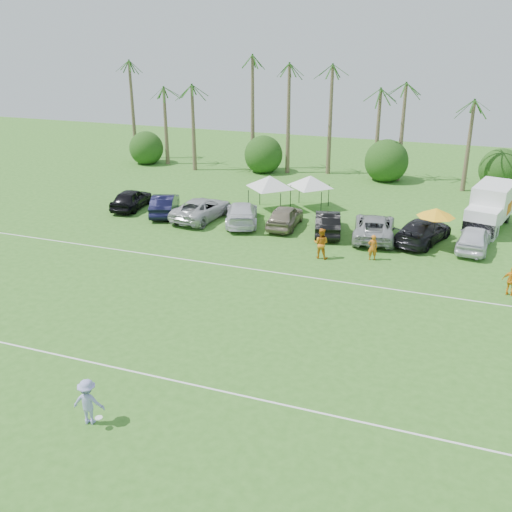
% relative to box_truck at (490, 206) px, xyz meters
% --- Properties ---
extents(ground, '(120.00, 120.00, 0.00)m').
position_rel_box_truck_xyz_m(ground, '(-15.00, -27.10, -1.64)').
color(ground, '#366F21').
rests_on(ground, ground).
extents(field_lines, '(80.00, 12.10, 0.01)m').
position_rel_box_truck_xyz_m(field_lines, '(-15.00, -19.10, -1.63)').
color(field_lines, white).
rests_on(field_lines, ground).
extents(palm_tree_0, '(2.40, 2.40, 8.90)m').
position_rel_box_truck_xyz_m(palm_tree_0, '(-37.00, 10.90, 5.84)').
color(palm_tree_0, brown).
rests_on(palm_tree_0, ground).
extents(palm_tree_1, '(2.40, 2.40, 9.90)m').
position_rel_box_truck_xyz_m(palm_tree_1, '(-32.00, 10.90, 6.72)').
color(palm_tree_1, brown).
rests_on(palm_tree_1, ground).
extents(palm_tree_2, '(2.40, 2.40, 10.90)m').
position_rel_box_truck_xyz_m(palm_tree_2, '(-27.00, 10.90, 7.58)').
color(palm_tree_2, brown).
rests_on(palm_tree_2, ground).
extents(palm_tree_3, '(2.40, 2.40, 11.90)m').
position_rel_box_truck_xyz_m(palm_tree_3, '(-23.00, 10.90, 8.43)').
color(palm_tree_3, brown).
rests_on(palm_tree_3, ground).
extents(palm_tree_4, '(2.40, 2.40, 8.90)m').
position_rel_box_truck_xyz_m(palm_tree_4, '(-19.00, 10.90, 5.84)').
color(palm_tree_4, brown).
rests_on(palm_tree_4, ground).
extents(palm_tree_5, '(2.40, 2.40, 9.90)m').
position_rel_box_truck_xyz_m(palm_tree_5, '(-15.00, 10.90, 6.72)').
color(palm_tree_5, brown).
rests_on(palm_tree_5, ground).
extents(palm_tree_6, '(2.40, 2.40, 10.90)m').
position_rel_box_truck_xyz_m(palm_tree_6, '(-11.00, 10.90, 7.58)').
color(palm_tree_6, brown).
rests_on(palm_tree_6, ground).
extents(palm_tree_7, '(2.40, 2.40, 11.90)m').
position_rel_box_truck_xyz_m(palm_tree_7, '(-7.00, 10.90, 8.43)').
color(palm_tree_7, brown).
rests_on(palm_tree_7, ground).
extents(palm_tree_8, '(2.40, 2.40, 8.90)m').
position_rel_box_truck_xyz_m(palm_tree_8, '(-2.00, 10.90, 5.84)').
color(palm_tree_8, brown).
rests_on(palm_tree_8, ground).
extents(bush_tree_0, '(4.00, 4.00, 4.00)m').
position_rel_box_truck_xyz_m(bush_tree_0, '(-34.00, 11.90, 0.16)').
color(bush_tree_0, brown).
rests_on(bush_tree_0, ground).
extents(bush_tree_1, '(4.00, 4.00, 4.00)m').
position_rel_box_truck_xyz_m(bush_tree_1, '(-21.00, 11.90, 0.16)').
color(bush_tree_1, brown).
rests_on(bush_tree_1, ground).
extents(bush_tree_2, '(4.00, 4.00, 4.00)m').
position_rel_box_truck_xyz_m(bush_tree_2, '(-9.00, 11.90, 0.16)').
color(bush_tree_2, brown).
rests_on(bush_tree_2, ground).
extents(bush_tree_3, '(4.00, 4.00, 4.00)m').
position_rel_box_truck_xyz_m(bush_tree_3, '(1.00, 11.90, 0.16)').
color(bush_tree_3, brown).
rests_on(bush_tree_3, ground).
extents(sideline_player_a, '(0.69, 0.56, 1.63)m').
position_rel_box_truck_xyz_m(sideline_player_a, '(-6.79, -9.11, -0.82)').
color(sideline_player_a, '#CE6316').
rests_on(sideline_player_a, ground).
extents(sideline_player_b, '(0.98, 0.78, 1.95)m').
position_rel_box_truck_xyz_m(sideline_player_b, '(-9.87, -9.93, -0.66)').
color(sideline_player_b, orange).
rests_on(sideline_player_b, ground).
extents(sideline_player_c, '(1.04, 0.61, 1.66)m').
position_rel_box_truck_xyz_m(sideline_player_c, '(1.02, -11.66, -0.81)').
color(sideline_player_c, orange).
rests_on(sideline_player_c, ground).
extents(box_truck, '(3.52, 6.29, 3.06)m').
position_rel_box_truck_xyz_m(box_truck, '(0.00, 0.00, 0.00)').
color(box_truck, white).
rests_on(box_truck, ground).
extents(canopy_tent_left, '(4.04, 4.04, 3.27)m').
position_rel_box_truck_xyz_m(canopy_tent_left, '(-16.11, -1.51, 1.17)').
color(canopy_tent_left, black).
rests_on(canopy_tent_left, ground).
extents(canopy_tent_right, '(3.85, 3.85, 3.12)m').
position_rel_box_truck_xyz_m(canopy_tent_right, '(-13.31, 0.16, 1.03)').
color(canopy_tent_right, black).
rests_on(canopy_tent_right, ground).
extents(market_umbrella, '(2.45, 2.45, 2.72)m').
position_rel_box_truck_xyz_m(market_umbrella, '(-3.43, -5.74, 0.81)').
color(market_umbrella, black).
rests_on(market_umbrella, ground).
extents(frisbee_player, '(1.29, 0.89, 1.79)m').
position_rel_box_truck_xyz_m(frisbee_player, '(-13.75, -28.51, -0.74)').
color(frisbee_player, '#9799D6').
rests_on(frisbee_player, ground).
extents(parked_car_0, '(2.40, 4.91, 1.61)m').
position_rel_box_truck_xyz_m(parked_car_0, '(-26.61, -4.81, -0.83)').
color(parked_car_0, black).
rests_on(parked_car_0, ground).
extents(parked_car_1, '(3.30, 5.18, 1.61)m').
position_rel_box_truck_xyz_m(parked_car_1, '(-23.40, -5.22, -0.83)').
color(parked_car_1, black).
rests_on(parked_car_1, ground).
extents(parked_car_2, '(3.24, 6.03, 1.61)m').
position_rel_box_truck_xyz_m(parked_car_2, '(-20.19, -5.32, -0.83)').
color(parked_car_2, '#B2B2B3').
rests_on(parked_car_2, ground).
extents(parked_car_3, '(4.01, 5.99, 1.61)m').
position_rel_box_truck_xyz_m(parked_car_3, '(-16.99, -5.29, -0.83)').
color(parked_car_3, silver).
rests_on(parked_car_3, ground).
extents(parked_car_4, '(2.11, 4.81, 1.61)m').
position_rel_box_truck_xyz_m(parked_car_4, '(-13.78, -4.92, -0.83)').
color(parked_car_4, gray).
rests_on(parked_car_4, ground).
extents(parked_car_5, '(2.82, 5.15, 1.61)m').
position_rel_box_truck_xyz_m(parked_car_5, '(-10.57, -5.24, -0.83)').
color(parked_car_5, black).
rests_on(parked_car_5, ground).
extents(parked_car_6, '(3.40, 6.09, 1.61)m').
position_rel_box_truck_xyz_m(parked_car_6, '(-7.36, -5.09, -0.83)').
color(parked_car_6, '#9FA1A2').
rests_on(parked_car_6, ground).
extents(parked_car_7, '(3.91, 5.98, 1.61)m').
position_rel_box_truck_xyz_m(parked_car_7, '(-4.15, -4.85, -0.83)').
color(parked_car_7, black).
rests_on(parked_car_7, ground).
extents(parked_car_8, '(2.38, 4.90, 1.61)m').
position_rel_box_truck_xyz_m(parked_car_8, '(-0.94, -5.14, -0.83)').
color(parked_car_8, silver).
rests_on(parked_car_8, ground).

